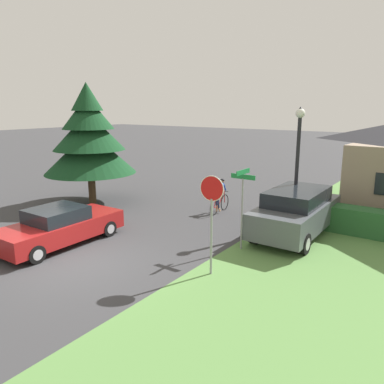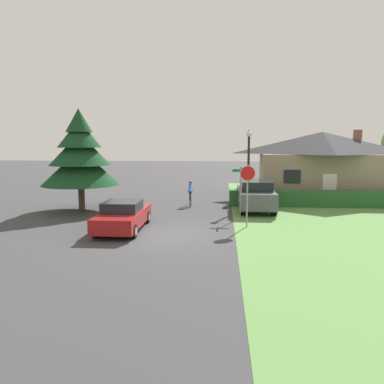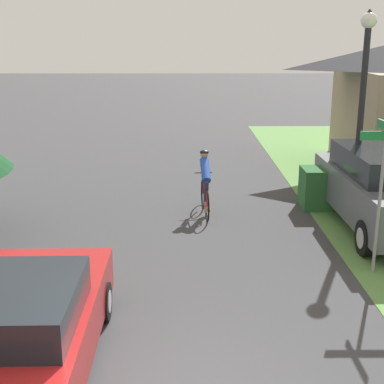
% 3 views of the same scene
% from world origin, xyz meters
% --- Properties ---
extents(ground_plane, '(140.00, 140.00, 0.00)m').
position_xyz_m(ground_plane, '(0.00, 0.00, 0.00)').
color(ground_plane, '#38383A').
extents(cottage_house, '(9.77, 6.79, 5.03)m').
position_xyz_m(cottage_house, '(9.95, 12.46, 2.52)').
color(cottage_house, gray).
rests_on(cottage_house, ground).
extents(hedge_row, '(11.72, 0.90, 1.04)m').
position_xyz_m(hedge_row, '(8.97, 8.16, 0.52)').
color(hedge_row, '#285B2D').
rests_on(hedge_row, ground).
extents(sedan_left_lane, '(1.95, 4.58, 1.37)m').
position_xyz_m(sedan_left_lane, '(-1.94, 0.79, 0.65)').
color(sedan_left_lane, maroon).
rests_on(sedan_left_lane, ground).
extents(cyclist, '(0.44, 1.85, 1.59)m').
position_xyz_m(cyclist, '(0.61, 7.65, 0.76)').
color(cyclist, black).
rests_on(cyclist, ground).
extents(parked_suv_right, '(2.12, 4.95, 1.82)m').
position_xyz_m(parked_suv_right, '(4.66, 6.62, 0.93)').
color(parked_suv_right, '#4C5156').
rests_on(parked_suv_right, ground).
extents(stop_sign, '(0.74, 0.09, 2.97)m').
position_xyz_m(stop_sign, '(3.86, 1.82, 2.11)').
color(stop_sign, gray).
rests_on(stop_sign, ground).
extents(street_lamp, '(0.36, 0.36, 4.87)m').
position_xyz_m(street_lamp, '(4.26, 7.49, 3.11)').
color(street_lamp, black).
rests_on(street_lamp, ground).
extents(street_name_sign, '(0.90, 0.90, 2.81)m').
position_xyz_m(street_name_sign, '(3.64, 4.11, 1.94)').
color(street_name_sign, gray).
rests_on(street_name_sign, ground).
extents(conifer_tall_near, '(4.56, 4.56, 6.03)m').
position_xyz_m(conifer_tall_near, '(-5.73, 5.46, 3.29)').
color(conifer_tall_near, '#4C3823').
rests_on(conifer_tall_near, ground).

